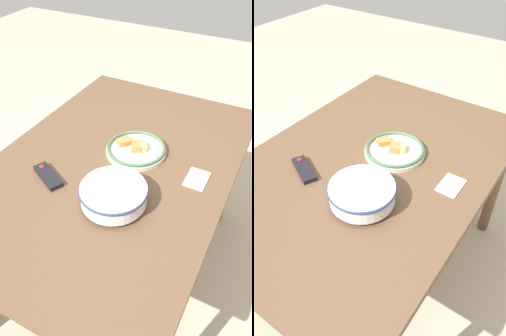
{
  "view_description": "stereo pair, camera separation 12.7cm",
  "coord_description": "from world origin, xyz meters",
  "views": [
    {
      "loc": [
        -0.91,
        -0.53,
        1.64
      ],
      "look_at": [
        -0.06,
        -0.08,
        0.81
      ],
      "focal_mm": 35.0,
      "sensor_mm": 36.0,
      "label": 1
    },
    {
      "loc": [
        -0.85,
        -0.64,
        1.64
      ],
      "look_at": [
        -0.06,
        -0.08,
        0.81
      ],
      "focal_mm": 35.0,
      "sensor_mm": 36.0,
      "label": 2
    }
  ],
  "objects": [
    {
      "name": "ground_plane",
      "position": [
        0.0,
        0.0,
        0.0
      ],
      "size": [
        8.0,
        8.0,
        0.0
      ],
      "primitive_type": "plane",
      "color": "#B7A88E"
    },
    {
      "name": "dining_table",
      "position": [
        0.0,
        0.0,
        0.69
      ],
      "size": [
        1.38,
        0.94,
        0.77
      ],
      "color": "brown",
      "rests_on": "ground_plane"
    },
    {
      "name": "noodle_bowl",
      "position": [
        -0.21,
        -0.11,
        0.82
      ],
      "size": [
        0.25,
        0.25,
        0.08
      ],
      "color": "silver",
      "rests_on": "dining_table"
    },
    {
      "name": "food_plate",
      "position": [
        0.1,
        -0.05,
        0.79
      ],
      "size": [
        0.26,
        0.26,
        0.05
      ],
      "color": "beige",
      "rests_on": "dining_table"
    },
    {
      "name": "tv_remote",
      "position": [
        -0.21,
        0.18,
        0.78
      ],
      "size": [
        0.12,
        0.17,
        0.02
      ],
      "rotation": [
        0.0,
        0.0,
        5.82
      ],
      "color": "black",
      "rests_on": "dining_table"
    },
    {
      "name": "folded_napkin",
      "position": [
        0.05,
        -0.34,
        0.78
      ],
      "size": [
        0.11,
        0.08,
        0.01
      ],
      "color": "white",
      "rests_on": "dining_table"
    }
  ]
}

